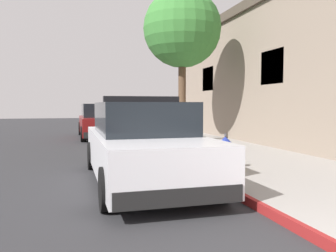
{
  "coord_description": "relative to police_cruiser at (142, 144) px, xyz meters",
  "views": [
    {
      "loc": [
        -2.61,
        -1.32,
        1.51
      ],
      "look_at": [
        -0.33,
        6.8,
        1.0
      ],
      "focal_mm": 37.29,
      "sensor_mm": 36.0,
      "label": 1
    }
  ],
  "objects": [
    {
      "name": "ground_plane",
      "position": [
        -2.9,
        4.66,
        -0.84
      ],
      "size": [
        33.56,
        60.0,
        0.2
      ],
      "primitive_type": "cube",
      "color": "#2B2B2D"
    },
    {
      "name": "sidewalk_pavement",
      "position": [
        3.1,
        4.66,
        -0.68
      ],
      "size": [
        3.68,
        60.0,
        0.14
      ],
      "primitive_type": "cube",
      "color": "gray",
      "rests_on": "ground"
    },
    {
      "name": "curb_painted_edge",
      "position": [
        1.22,
        4.66,
        -0.68
      ],
      "size": [
        0.08,
        60.0,
        0.14
      ],
      "primitive_type": "cube",
      "color": "maroon",
      "rests_on": "ground"
    },
    {
      "name": "police_cruiser",
      "position": [
        0.0,
        0.0,
        0.0
      ],
      "size": [
        1.94,
        4.84,
        1.68
      ],
      "color": "white",
      "rests_on": "ground"
    },
    {
      "name": "parked_car_silver_ahead",
      "position": [
        0.01,
        9.69,
        -0.0
      ],
      "size": [
        1.94,
        4.84,
        1.56
      ],
      "color": "maroon",
      "rests_on": "ground"
    },
    {
      "name": "fire_hydrant",
      "position": [
        1.86,
        0.19,
        -0.26
      ],
      "size": [
        0.44,
        0.4,
        0.76
      ],
      "color": "#4C4C51",
      "rests_on": "sidewalk_pavement"
    },
    {
      "name": "street_tree",
      "position": [
        2.66,
        5.68,
        3.54
      ],
      "size": [
        2.86,
        2.86,
        5.6
      ],
      "color": "brown",
      "rests_on": "sidewalk_pavement"
    }
  ]
}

